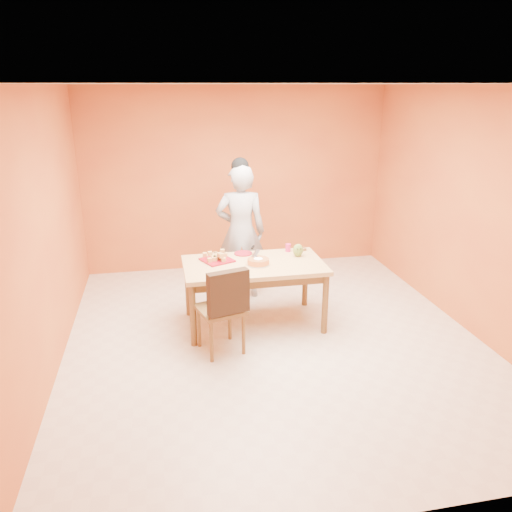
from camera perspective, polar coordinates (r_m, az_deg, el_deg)
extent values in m
plane|color=beige|center=(5.64, 2.05, -9.51)|extent=(5.00, 5.00, 0.00)
plane|color=white|center=(4.96, 2.44, 19.07)|extent=(5.00, 5.00, 0.00)
plane|color=#CC6E2F|center=(7.53, -2.22, 8.73)|extent=(4.50, 0.00, 4.50)
plane|color=#CC6E2F|center=(5.12, -23.11, 2.24)|extent=(0.00, 5.00, 5.00)
plane|color=#CC6E2F|center=(6.06, 23.49, 4.61)|extent=(0.00, 5.00, 5.00)
cube|color=tan|center=(5.70, -0.24, -1.07)|extent=(1.60, 0.90, 0.05)
cube|color=brown|center=(5.73, -0.24, -1.77)|extent=(1.48, 0.78, 0.10)
cylinder|color=brown|center=(5.41, -7.21, -6.77)|extent=(0.07, 0.07, 0.71)
cylinder|color=brown|center=(6.12, -7.77, -3.63)|extent=(0.07, 0.07, 0.71)
cylinder|color=brown|center=(5.68, 7.90, -5.49)|extent=(0.07, 0.07, 0.71)
cylinder|color=brown|center=(6.36, 5.65, -2.64)|extent=(0.07, 0.07, 0.71)
imported|color=#9B9A9D|center=(6.47, -1.76, 2.75)|extent=(0.70, 0.51, 1.76)
cube|color=maroon|center=(5.79, -4.47, -0.47)|extent=(0.42, 0.42, 0.02)
cylinder|color=maroon|center=(6.01, -1.47, 0.30)|extent=(0.27, 0.27, 0.01)
cylinder|color=silver|center=(5.65, 0.26, -0.95)|extent=(0.26, 0.26, 0.01)
cylinder|color=orange|center=(5.64, 0.26, -0.61)|extent=(0.25, 0.25, 0.06)
cube|color=silver|center=(5.79, 0.01, 0.31)|extent=(0.16, 0.29, 0.01)
ellipsoid|color=olive|center=(5.92, 4.82, 0.67)|extent=(0.14, 0.12, 0.15)
cylinder|color=#C61D5D|center=(6.09, 3.69, 0.95)|extent=(0.07, 0.07, 0.10)
cylinder|color=#311C0D|center=(6.17, 5.34, 0.80)|extent=(0.12, 0.12, 0.03)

